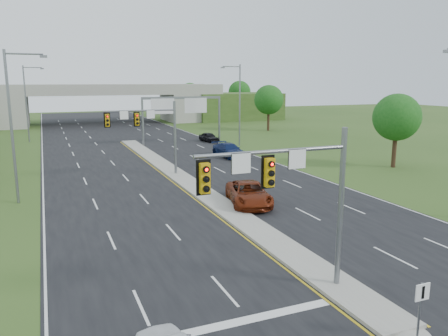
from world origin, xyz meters
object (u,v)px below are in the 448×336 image
keep_right_sign (421,302)px  sign_gantry (181,107)px  car_far_c (209,137)px  car_far_a (249,193)px  signal_mast_far (151,127)px  car_far_b (229,150)px  overpass (101,107)px  signal_mast_near (296,187)px

keep_right_sign → sign_gantry: 50.04m
keep_right_sign → car_far_c: bearing=77.6°
sign_gantry → car_far_a: size_ratio=1.99×
keep_right_sign → car_far_a: keep_right_sign is taller
signal_mast_far → car_far_b: bearing=33.4°
overpass → car_far_a: overpass is taller
car_far_c → keep_right_sign: bearing=-112.4°
signal_mast_near → car_far_c: (13.26, 45.41, -4.03)m
car_far_a → car_far_c: bearing=88.5°
overpass → car_far_c: bearing=-72.4°
car_far_b → sign_gantry: bearing=92.6°
signal_mast_far → car_far_a: bearing=-70.0°
signal_mast_near → car_far_c: size_ratio=1.75×
keep_right_sign → overpass: size_ratio=0.03×
signal_mast_far → car_far_b: (10.82, 7.15, -3.90)m
sign_gantry → overpass: overpass is taller
overpass → signal_mast_near: bearing=-91.6°
overpass → car_far_c: (11.00, -34.67, -2.85)m
signal_mast_far → car_far_a: size_ratio=1.20×
signal_mast_near → overpass: bearing=88.4°
signal_mast_near → sign_gantry: signal_mast_near is taller
signal_mast_near → car_far_a: signal_mast_near is taller
signal_mast_near → car_far_b: size_ratio=1.26×
car_far_c → signal_mast_far: bearing=-133.0°
keep_right_sign → car_far_b: bearing=76.8°
car_far_a → car_far_c: 33.44m
car_far_b → car_far_c: car_far_b is taller
sign_gantry → car_far_c: sign_gantry is taller
keep_right_sign → car_far_a: bearing=83.5°
overpass → car_far_b: 48.76m
signal_mast_far → car_far_c: 24.67m
signal_mast_far → car_far_b: 13.54m
signal_mast_far → car_far_c: signal_mast_far is taller
signal_mast_near → sign_gantry: 45.88m
signal_mast_far → car_far_b: size_ratio=1.26×
overpass → signal_mast_far: bearing=-92.4°
signal_mast_near → car_far_c: 47.48m
overpass → sign_gantry: bearing=-79.2°
signal_mast_far → sign_gantry: signal_mast_far is taller
car_far_a → car_far_c: size_ratio=1.46×
car_far_b → car_far_a: bearing=-114.7°
signal_mast_near → keep_right_sign: signal_mast_near is taller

